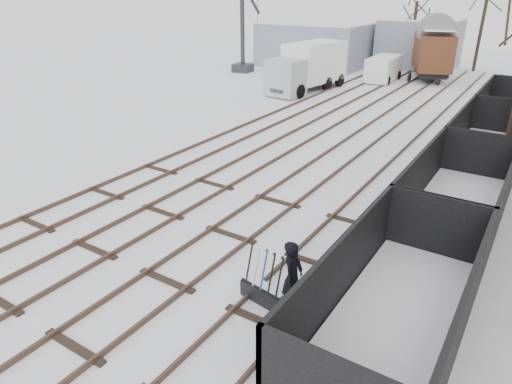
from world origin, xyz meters
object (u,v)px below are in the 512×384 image
at_px(crane, 244,48).
at_px(lorry, 308,67).
at_px(ground_frame, 264,292).
at_px(panel_van, 383,68).
at_px(freight_wagon_a, 393,321).
at_px(worker, 293,277).
at_px(box_van_wagon, 433,51).

bearing_deg(crane, lorry, -36.31).
bearing_deg(lorry, ground_frame, -57.81).
height_order(lorry, panel_van, lorry).
bearing_deg(freight_wagon_a, worker, 172.86).
xyz_separation_m(freight_wagon_a, lorry, (-14.11, 23.87, 0.78)).
xyz_separation_m(ground_frame, panel_van, (-7.19, 30.58, 0.76)).
distance_m(ground_frame, lorry, 26.04).
bearing_deg(box_van_wagon, lorry, -146.57).
distance_m(freight_wagon_a, box_van_wagon, 34.21).
bearing_deg(freight_wagon_a, lorry, 120.60).
relative_size(ground_frame, worker, 0.77).
distance_m(lorry, crane, 9.95).
bearing_deg(lorry, panel_van, 70.13).
xyz_separation_m(box_van_wagon, lorry, (-6.83, -9.53, -0.63)).
relative_size(freight_wagon_a, crane, 0.80).
distance_m(ground_frame, freight_wagon_a, 3.40).
xyz_separation_m(ground_frame, worker, (0.75, 0.10, 0.68)).
distance_m(freight_wagon_a, lorry, 27.74).
height_order(ground_frame, panel_van, panel_van).
height_order(freight_wagon_a, crane, crane).
relative_size(panel_van, crane, 0.56).
xyz_separation_m(lorry, crane, (-8.89, 4.46, 0.35)).
bearing_deg(worker, panel_van, 7.71).
bearing_deg(worker, box_van_wagon, 1.24).
bearing_deg(lorry, box_van_wagon, 62.02).
distance_m(ground_frame, box_van_wagon, 33.48).
height_order(worker, box_van_wagon, box_van_wagon).
bearing_deg(ground_frame, panel_van, 112.92).
height_order(ground_frame, freight_wagon_a, freight_wagon_a).
xyz_separation_m(box_van_wagon, crane, (-15.71, -5.07, -0.28)).
distance_m(freight_wagon_a, crane, 36.50).
xyz_separation_m(ground_frame, freight_wagon_a, (3.31, -0.22, 0.74)).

